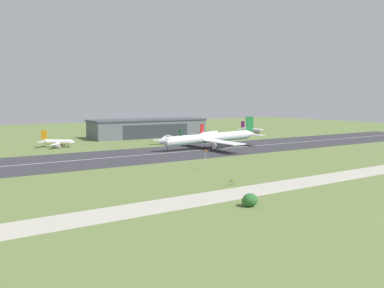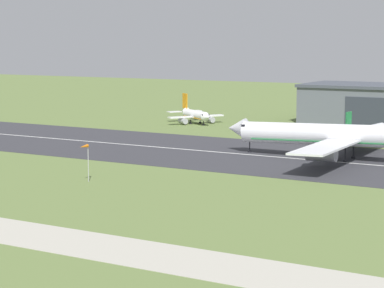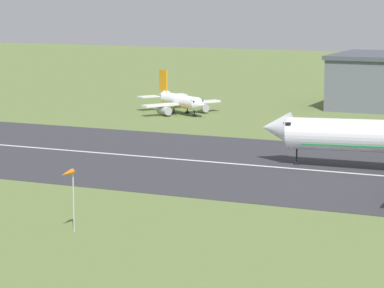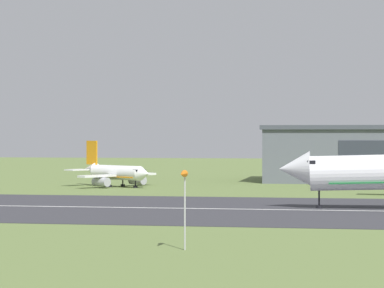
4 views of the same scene
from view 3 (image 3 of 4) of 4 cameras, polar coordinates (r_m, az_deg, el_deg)
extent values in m
plane|color=olive|center=(87.27, -10.73, -7.44)|extent=(653.02, 653.02, 0.00)
cube|color=#333338|center=(135.27, 2.79, -1.27)|extent=(413.02, 46.68, 0.06)
cube|color=silver|center=(135.26, 2.79, -1.26)|extent=(371.72, 0.70, 0.01)
cone|color=white|center=(135.83, 5.28, 1.03)|extent=(4.38, 4.72, 4.79)
cube|color=black|center=(135.00, 6.22, 1.36)|extent=(1.15, 3.99, 0.47)
cylinder|color=black|center=(135.47, 6.59, -0.67)|extent=(0.24, 0.24, 3.03)
cylinder|color=black|center=(135.70, 6.58, -1.21)|extent=(0.84, 0.84, 0.44)
cylinder|color=white|center=(191.54, -0.68, 2.71)|extent=(12.05, 9.32, 2.76)
cone|color=white|center=(185.18, 0.55, 2.48)|extent=(3.60, 3.68, 2.76)
cone|color=white|center=(198.29, -1.88, 3.08)|extent=(4.14, 3.91, 2.49)
cube|color=black|center=(186.26, 0.32, 2.69)|extent=(2.22, 2.56, 0.44)
cube|color=orange|center=(191.63, -0.68, 2.49)|extent=(10.92, 8.50, 0.20)
cube|color=white|center=(188.71, -2.00, 2.46)|extent=(6.14, 7.66, 0.40)
cylinder|color=#A8A8B2|center=(188.78, -1.76, 2.12)|extent=(3.94, 3.42, 1.71)
cube|color=white|center=(194.16, 0.69, 2.66)|extent=(6.14, 7.66, 0.40)
cylinder|color=#A8A8B2|center=(193.59, 0.60, 2.31)|extent=(3.94, 3.42, 1.71)
cube|color=orange|center=(197.53, -1.81, 4.00)|extent=(2.65, 1.90, 4.70)
cube|color=white|center=(196.49, -2.75, 2.99)|extent=(4.53, 4.98, 0.24)
cube|color=white|center=(199.99, -1.00, 3.11)|extent=(4.53, 4.98, 0.24)
cylinder|color=black|center=(187.48, 0.14, 1.93)|extent=(0.24, 0.24, 1.37)
cylinder|color=black|center=(187.54, 0.14, 1.79)|extent=(0.84, 0.84, 0.44)
cylinder|color=black|center=(191.15, -1.14, 2.07)|extent=(0.24, 0.24, 1.37)
cylinder|color=black|center=(191.21, -1.14, 1.93)|extent=(0.84, 0.84, 0.44)
cylinder|color=black|center=(192.87, -0.29, 2.14)|extent=(0.24, 0.24, 1.37)
cylinder|color=black|center=(192.93, -0.29, 2.00)|extent=(0.84, 0.84, 0.44)
cylinder|color=#B7B7BC|center=(97.20, -7.44, -3.54)|extent=(0.14, 0.14, 6.83)
cone|color=orange|center=(95.47, -7.86, -1.84)|extent=(0.67, 2.24, 0.60)
camera|label=1|loc=(125.54, -78.69, 1.29)|focal=35.00mm
camera|label=2|loc=(40.90, 151.84, -7.97)|focal=70.00mm
camera|label=4|loc=(39.21, -56.52, -17.83)|focal=85.00mm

